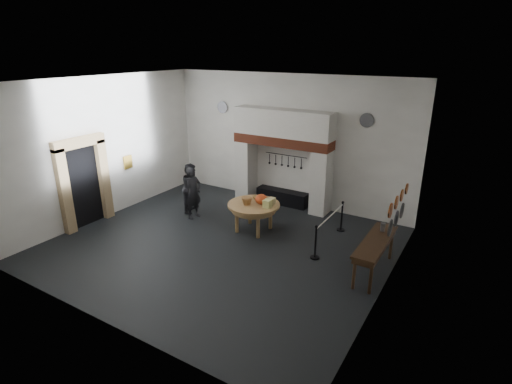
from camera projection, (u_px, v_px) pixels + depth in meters
The scene contains 39 objects.
floor at pixel (221, 245), 11.36m from camera, with size 9.00×8.00×0.02m, color black.
ceiling at pixel (216, 81), 9.82m from camera, with size 9.00×8.00×0.02m, color silver.
wall_back at pixel (287, 141), 13.80m from camera, with size 9.00×0.02×4.50m, color white.
wall_front at pixel (91, 222), 7.37m from camera, with size 9.00×0.02×4.50m, color white.
wall_left at pixel (105, 148), 12.78m from camera, with size 0.02×8.00×4.50m, color white.
wall_right at pixel (392, 201), 8.40m from camera, with size 0.02×8.00×4.50m, color white.
chimney_pier_left at pixel (246, 169), 14.64m from camera, with size 0.55×0.70×2.15m, color silver.
chimney_pier_right at pixel (321, 183), 13.21m from camera, with size 0.55×0.70×2.15m, color silver.
hearth_brick_band at pixel (283, 141), 13.50m from camera, with size 3.50×0.72×0.32m, color #9E442B.
chimney_hood at pixel (283, 123), 13.29m from camera, with size 3.50×0.70×0.90m, color silver.
iron_range at pixel (282, 197), 14.26m from camera, with size 1.90×0.45×0.50m, color black.
utensil_rail at pixel (286, 155), 13.91m from camera, with size 0.02×0.02×1.60m, color black.
door_recess at pixel (84, 186), 12.30m from camera, with size 0.04×1.10×2.50m, color black.
door_jamb_near at pixel (65, 192), 11.68m from camera, with size 0.22×0.30×2.60m, color tan.
door_jamb_far at pixel (104, 179), 12.80m from camera, with size 0.22×0.30×2.60m, color tan.
door_lintel at pixel (78, 142), 11.78m from camera, with size 0.22×1.70×0.30m, color tan.
wall_plaque at pixel (128, 162), 13.62m from camera, with size 0.05×0.34×0.44m, color gold.
work_table at pixel (254, 205), 11.97m from camera, with size 1.57×1.57×0.07m, color tan.
pumpkin at pixel (261, 199), 11.89m from camera, with size 0.36×0.36×0.31m, color #CB491C.
cheese_block_big at pixel (267, 204), 11.64m from camera, with size 0.22×0.22×0.24m, color #E4E288.
cheese_block_small at pixel (272, 201), 11.89m from camera, with size 0.18×0.18×0.20m, color #CFBF7B.
wicker_basket at pixel (247, 201), 11.88m from camera, with size 0.32×0.32×0.22m, color olive.
bread_loaf at pixel (257, 198), 12.27m from camera, with size 0.31×0.18×0.13m, color olive.
visitor_near at pixel (193, 193), 12.90m from camera, with size 0.62×0.41×1.71m, color black.
visitor_far at pixel (192, 188), 13.42m from camera, with size 0.82×0.64×1.68m, color black.
side_table at pixel (376, 241), 9.66m from camera, with size 0.55×2.20×0.06m, color #3B2115.
pewter_jug at pixel (383, 227), 10.10m from camera, with size 0.12×0.12×0.22m, color #545459.
copper_pan_a at pixel (391, 210), 8.68m from camera, with size 0.34×0.34×0.03m, color #C6662D.
copper_pan_b at pixel (396, 203), 9.12m from camera, with size 0.32×0.32×0.03m, color #C6662D.
copper_pan_c at pixel (402, 195), 9.57m from camera, with size 0.30×0.30×0.03m, color #C6662D.
copper_pan_d at pixel (407, 189), 10.01m from camera, with size 0.28×0.28×0.03m, color #C6662D.
pewter_plate_left at pixel (390, 228), 9.01m from camera, with size 0.40×0.40×0.03m, color #4C4C51.
pewter_plate_mid at pixel (396, 219), 9.50m from camera, with size 0.40×0.40×0.03m, color #4C4C51.
pewter_plate_right at pixel (402, 210), 9.98m from camera, with size 0.40×0.40×0.03m, color #4C4C51.
pewter_plate_back_left at pixel (222, 107), 14.76m from camera, with size 0.44×0.44×0.03m, color #4C4C51.
pewter_plate_back_right at pixel (367, 120), 12.13m from camera, with size 0.44×0.44×0.03m, color #4C4C51.
barrier_post_near at pixel (316, 243), 10.50m from camera, with size 0.05×0.05×0.90m, color black.
barrier_post_far at pixel (342, 217), 12.10m from camera, with size 0.05×0.05×0.90m, color black.
barrier_rope at pixel (330, 216), 11.16m from camera, with size 0.04×0.04×2.00m, color silver.
Camera 1 is at (6.10, -8.18, 5.30)m, focal length 28.00 mm.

